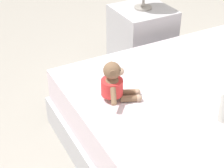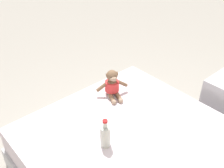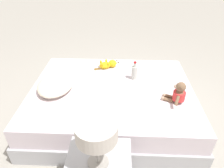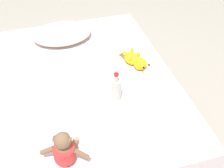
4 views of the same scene
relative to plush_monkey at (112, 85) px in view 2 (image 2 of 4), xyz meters
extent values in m
cube|color=silver|center=(0.22, 0.67, -0.21)|extent=(1.41, 1.80, 0.22)
ellipsoid|color=brown|center=(0.00, -0.01, -0.02)|extent=(0.14, 0.14, 0.15)
cylinder|color=red|center=(0.00, -0.01, -0.02)|extent=(0.16, 0.16, 0.09)
sphere|color=brown|center=(0.00, -0.01, 0.09)|extent=(0.10, 0.10, 0.10)
ellipsoid|color=tan|center=(0.01, 0.03, 0.08)|extent=(0.07, 0.07, 0.04)
sphere|color=black|center=(-0.01, 0.03, 0.10)|extent=(0.01, 0.01, 0.01)
sphere|color=black|center=(0.03, 0.02, 0.10)|extent=(0.01, 0.01, 0.01)
cylinder|color=brown|center=(-0.05, 0.01, 0.10)|extent=(0.02, 0.03, 0.03)
cylinder|color=brown|center=(0.04, -0.03, 0.10)|extent=(0.02, 0.03, 0.03)
cylinder|color=brown|center=(-0.09, 0.03, -0.01)|extent=(0.10, 0.07, 0.08)
cylinder|color=brown|center=(0.08, -0.05, -0.01)|extent=(0.10, 0.07, 0.08)
cylinder|color=brown|center=(0.01, 0.09, -0.08)|extent=(0.07, 0.11, 0.04)
cylinder|color=brown|center=(0.06, 0.07, -0.08)|extent=(0.07, 0.11, 0.04)
sphere|color=tan|center=(0.03, 0.14, -0.08)|extent=(0.04, 0.04, 0.04)
sphere|color=tan|center=(0.08, 0.11, -0.08)|extent=(0.04, 0.04, 0.04)
cylinder|color=#B7BCB2|center=(0.43, 0.41, -0.02)|extent=(0.07, 0.07, 0.16)
cylinder|color=#B7BCB2|center=(0.43, 0.41, 0.09)|extent=(0.03, 0.03, 0.05)
cylinder|color=red|center=(0.43, 0.41, 0.12)|extent=(0.03, 0.03, 0.01)
camera|label=1|loc=(1.39, -0.75, 1.04)|focal=55.56mm
camera|label=2|loc=(1.24, 1.41, 1.28)|focal=42.53mm
camera|label=3|loc=(-1.65, 0.59, 1.20)|focal=32.51mm
camera|label=4|loc=(-0.04, -1.09, 1.39)|focal=49.10mm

